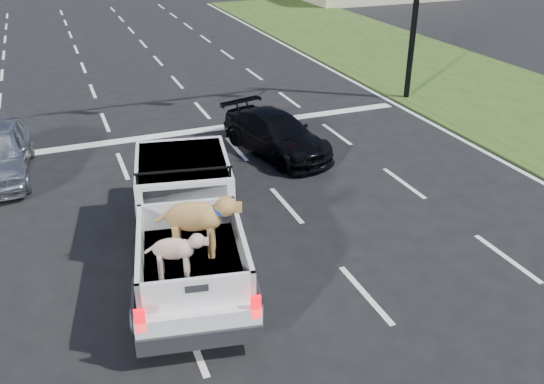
# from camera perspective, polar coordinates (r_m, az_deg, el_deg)

# --- Properties ---
(ground) EXTENTS (160.00, 160.00, 0.00)m
(ground) POSITION_cam_1_polar(r_m,az_deg,el_deg) (10.96, 1.11, -12.13)
(ground) COLOR black
(ground) RESTS_ON ground
(road_markings) EXTENTS (17.75, 60.00, 0.01)m
(road_markings) POSITION_cam_1_polar(r_m,az_deg,el_deg) (16.31, -7.79, 1.59)
(road_markings) COLOR silver
(road_markings) RESTS_ON ground
(pickup_truck) EXTENTS (3.11, 6.06, 2.17)m
(pickup_truck) POSITION_cam_1_polar(r_m,az_deg,el_deg) (11.97, -8.38, -2.84)
(pickup_truck) COLOR black
(pickup_truck) RESTS_ON ground
(black_coupe) EXTENTS (2.67, 4.48, 1.21)m
(black_coupe) POSITION_cam_1_polar(r_m,az_deg,el_deg) (17.51, 0.44, 5.79)
(black_coupe) COLOR black
(black_coupe) RESTS_ON ground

